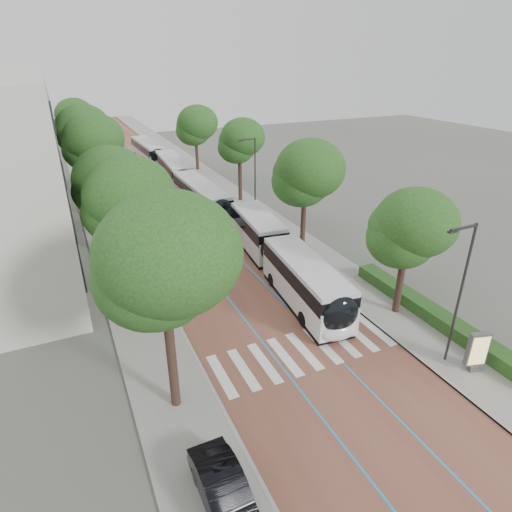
{
  "coord_description": "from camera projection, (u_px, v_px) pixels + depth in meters",
  "views": [
    {
      "loc": [
        -10.55,
        -15.72,
        15.31
      ],
      "look_at": [
        0.91,
        9.04,
        2.4
      ],
      "focal_mm": 30.0,
      "sensor_mm": 36.0,
      "label": 1
    }
  ],
  "objects": [
    {
      "name": "ground",
      "position": [
        310.0,
        362.0,
        23.45
      ],
      "size": [
        160.0,
        160.0,
        0.0
      ],
      "primitive_type": "plane",
      "color": "#51544C",
      "rests_on": "ground"
    },
    {
      "name": "road",
      "position": [
        151.0,
        183.0,
        56.26
      ],
      "size": [
        11.0,
        140.0,
        0.02
      ],
      "primitive_type": "cube",
      "color": "brown",
      "rests_on": "ground"
    },
    {
      "name": "sidewalk_left",
      "position": [
        91.0,
        189.0,
        53.39
      ],
      "size": [
        4.0,
        140.0,
        0.12
      ],
      "primitive_type": "cube",
      "color": "gray",
      "rests_on": "ground"
    },
    {
      "name": "sidewalk_right",
      "position": [
        205.0,
        176.0,
        59.08
      ],
      "size": [
        4.0,
        140.0,
        0.12
      ],
      "primitive_type": "cube",
      "color": "gray",
      "rests_on": "ground"
    },
    {
      "name": "kerb_left",
      "position": [
        107.0,
        187.0,
        54.11
      ],
      "size": [
        0.2,
        140.0,
        0.14
      ],
      "primitive_type": "cube",
      "color": "gray",
      "rests_on": "ground"
    },
    {
      "name": "kerb_right",
      "position": [
        192.0,
        177.0,
        58.36
      ],
      "size": [
        0.2,
        140.0,
        0.14
      ],
      "primitive_type": "cube",
      "color": "gray",
      "rests_on": "ground"
    },
    {
      "name": "zebra_crossing",
      "position": [
        304.0,
        351.0,
        24.33
      ],
      "size": [
        10.55,
        3.6,
        0.01
      ],
      "color": "silver",
      "rests_on": "ground"
    },
    {
      "name": "lane_line_left",
      "position": [
        139.0,
        184.0,
        55.65
      ],
      "size": [
        0.12,
        126.0,
        0.01
      ],
      "primitive_type": "cube",
      "color": "#2584BB",
      "rests_on": "road"
    },
    {
      "name": "lane_line_right",
      "position": [
        163.0,
        181.0,
        56.86
      ],
      "size": [
        0.12,
        126.0,
        0.01
      ],
      "primitive_type": "cube",
      "color": "#2584BB",
      "rests_on": "road"
    },
    {
      "name": "hedge",
      "position": [
        436.0,
        316.0,
        26.68
      ],
      "size": [
        1.2,
        14.0,
        0.8
      ],
      "primitive_type": "cube",
      "color": "#1B3E15",
      "rests_on": "sidewalk_right"
    },
    {
      "name": "streetlight_near",
      "position": [
        460.0,
        285.0,
        21.44
      ],
      "size": [
        1.82,
        0.2,
        8.0
      ],
      "color": "#2E2E30",
      "rests_on": "sidewalk_right"
    },
    {
      "name": "streetlight_far",
      "position": [
        253.0,
        172.0,
        41.95
      ],
      "size": [
        1.82,
        0.2,
        8.0
      ],
      "color": "#2E2E30",
      "rests_on": "sidewalk_right"
    },
    {
      "name": "lamp_post_left",
      "position": [
        159.0,
        258.0,
        25.93
      ],
      "size": [
        0.14,
        0.14,
        8.0
      ],
      "primitive_type": "cylinder",
      "color": "#2E2E30",
      "rests_on": "sidewalk_left"
    },
    {
      "name": "trees_left",
      "position": [
        95.0,
        156.0,
        38.38
      ],
      "size": [
        6.2,
        60.81,
        10.04
      ],
      "color": "black",
      "rests_on": "ground"
    },
    {
      "name": "trees_right",
      "position": [
        257.0,
        155.0,
        42.95
      ],
      "size": [
        5.79,
        47.32,
        8.69
      ],
      "color": "black",
      "rests_on": "ground"
    },
    {
      "name": "lead_bus",
      "position": [
        283.0,
        259.0,
        31.47
      ],
      "size": [
        4.28,
        18.55,
        3.2
      ],
      "rotation": [
        0.0,
        0.0,
        -0.1
      ],
      "color": "black",
      "rests_on": "ground"
    },
    {
      "name": "bus_queued_0",
      "position": [
        203.0,
        199.0,
        44.61
      ],
      "size": [
        2.76,
        12.44,
        3.2
      ],
      "rotation": [
        0.0,
        0.0,
        0.02
      ],
      "color": "silver",
      "rests_on": "ground"
    },
    {
      "name": "bus_queued_1",
      "position": [
        174.0,
        171.0,
        55.13
      ],
      "size": [
        3.21,
        12.52,
        3.2
      ],
      "rotation": [
        0.0,
        0.0,
        -0.06
      ],
      "color": "silver",
      "rests_on": "ground"
    },
    {
      "name": "bus_queued_2",
      "position": [
        149.0,
        152.0,
        65.74
      ],
      "size": [
        3.03,
        12.49,
        3.2
      ],
      "rotation": [
        0.0,
        0.0,
        0.04
      ],
      "color": "silver",
      "rests_on": "ground"
    },
    {
      "name": "ad_panel",
      "position": [
        477.0,
        351.0,
        22.21
      ],
      "size": [
        1.16,
        0.6,
        2.32
      ],
      "rotation": [
        0.0,
        0.0,
        -0.28
      ],
      "color": "#59595B",
      "rests_on": "sidewalk_right"
    },
    {
      "name": "parked_car",
      "position": [
        225.0,
        492.0,
        15.57
      ],
      "size": [
        1.6,
        4.45,
        1.46
      ],
      "primitive_type": "imported",
      "rotation": [
        0.0,
        0.0,
        0.01
      ],
      "color": "black",
      "rests_on": "sidewalk_left"
    }
  ]
}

